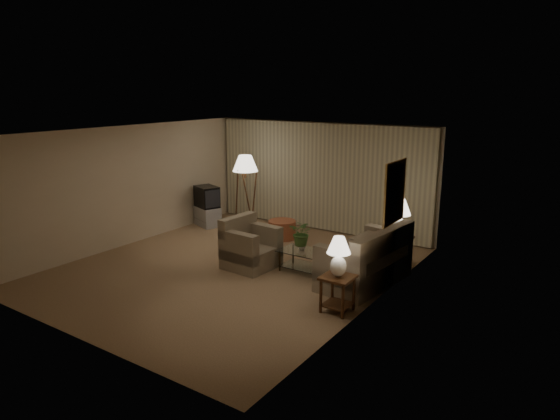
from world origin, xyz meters
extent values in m
plane|color=tan|center=(0.00, 0.00, 0.00)|extent=(7.00, 7.00, 0.00)
cube|color=beige|center=(0.00, 3.50, 1.35)|extent=(6.00, 0.04, 2.70)
cube|color=beige|center=(-3.00, 0.00, 1.35)|extent=(0.04, 7.00, 2.70)
cube|color=beige|center=(3.00, 0.00, 1.35)|extent=(0.04, 7.00, 2.70)
cube|color=white|center=(0.00, 0.00, 2.70)|extent=(6.00, 7.00, 0.04)
cube|color=beige|center=(0.00, 3.42, 1.35)|extent=(5.85, 0.12, 2.65)
cube|color=#B98B40|center=(2.98, 0.80, 1.75)|extent=(0.03, 0.90, 1.10)
cube|color=#A82B1F|center=(2.95, 0.80, 1.75)|extent=(0.02, 0.80, 1.00)
cube|color=gray|center=(2.50, 0.73, 0.22)|extent=(2.13, 1.40, 0.45)
cube|color=gray|center=(0.27, 0.24, 0.21)|extent=(1.06, 1.02, 0.42)
cube|color=#39240F|center=(2.65, -0.62, 0.58)|extent=(0.49, 0.49, 0.04)
cube|color=#39240F|center=(2.65, -0.62, 0.12)|extent=(0.42, 0.42, 0.02)
cylinder|color=#39240F|center=(2.46, -0.81, 0.28)|extent=(0.05, 0.05, 0.56)
cylinder|color=#39240F|center=(2.46, -0.42, 0.28)|extent=(0.05, 0.05, 0.56)
cylinder|color=#39240F|center=(2.84, -0.81, 0.28)|extent=(0.05, 0.05, 0.56)
cylinder|color=#39240F|center=(2.84, -0.42, 0.28)|extent=(0.05, 0.05, 0.56)
cube|color=#39240F|center=(2.65, 1.98, 0.58)|extent=(0.55, 0.46, 0.04)
cube|color=#39240F|center=(2.65, 1.98, 0.12)|extent=(0.46, 0.39, 0.02)
cylinder|color=#39240F|center=(2.43, 1.80, 0.28)|extent=(0.05, 0.05, 0.56)
cylinder|color=#39240F|center=(2.43, 2.16, 0.28)|extent=(0.05, 0.05, 0.56)
cylinder|color=#39240F|center=(2.87, 1.80, 0.28)|extent=(0.05, 0.05, 0.56)
cylinder|color=#39240F|center=(2.87, 2.16, 0.28)|extent=(0.05, 0.05, 0.56)
ellipsoid|color=white|center=(2.65, -0.62, 0.77)|extent=(0.27, 0.27, 0.33)
cylinder|color=white|center=(2.65, -0.62, 0.97)|extent=(0.03, 0.03, 0.08)
cone|color=white|center=(2.65, -0.62, 1.12)|extent=(0.38, 0.38, 0.27)
ellipsoid|color=white|center=(2.65, 1.98, 0.80)|extent=(0.31, 0.31, 0.39)
cylinder|color=white|center=(2.65, 1.98, 1.04)|extent=(0.03, 0.03, 0.09)
cone|color=white|center=(2.65, 1.98, 1.22)|extent=(0.45, 0.45, 0.31)
cube|color=silver|center=(1.37, 0.63, 0.41)|extent=(1.16, 0.63, 0.02)
cube|color=silver|center=(1.37, 0.63, 0.10)|extent=(1.08, 0.55, 0.01)
cylinder|color=#3D2F18|center=(0.86, 0.39, 0.20)|extent=(0.04, 0.04, 0.40)
cylinder|color=#3D2F18|center=(0.86, 0.88, 0.20)|extent=(0.04, 0.04, 0.40)
cylinder|color=#3D2F18|center=(1.88, 0.39, 0.20)|extent=(0.04, 0.04, 0.40)
cylinder|color=#3D2F18|center=(1.88, 0.88, 0.20)|extent=(0.04, 0.04, 0.40)
cube|color=#9F9FA1|center=(-2.55, 2.08, 0.25)|extent=(1.03, 0.94, 0.50)
cube|color=black|center=(-2.55, 2.08, 0.77)|extent=(0.94, 0.88, 0.54)
cylinder|color=#39240F|center=(-1.39, 2.22, 1.50)|extent=(0.04, 0.04, 0.28)
cone|color=white|center=(-1.39, 2.22, 1.72)|extent=(0.62, 0.62, 0.39)
cylinder|color=#A85B38|center=(-0.31, 2.22, 0.22)|extent=(0.84, 0.84, 0.44)
imported|color=white|center=(1.22, 0.63, 0.48)|extent=(0.16, 0.16, 0.14)
imported|color=#4E7D37|center=(1.22, 0.63, 0.81)|extent=(0.50, 0.45, 0.52)
imported|color=olive|center=(1.62, 0.53, 0.42)|extent=(0.19, 0.25, 0.02)
camera|label=1|loc=(6.03, -7.29, 3.51)|focal=32.00mm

